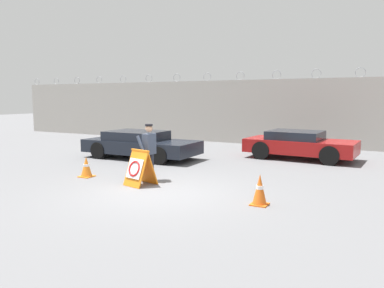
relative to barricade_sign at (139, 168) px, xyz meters
name	(u,v)px	position (x,y,z in m)	size (l,w,h in m)	color
ground_plane	(159,193)	(0.94, -0.45, -0.50)	(90.00, 90.00, 0.00)	slate
perimeter_wall	(276,112)	(0.94, 10.70, 1.20)	(36.00, 0.30, 3.84)	#ADA8A0
barricade_sign	(139,168)	(0.00, 0.00, 0.00)	(0.83, 0.87, 1.01)	orange
security_guard	(149,150)	(-0.08, 0.63, 0.43)	(0.40, 0.61, 1.68)	#232838
traffic_cone_near	(86,167)	(-2.12, 0.16, -0.19)	(0.40, 0.40, 0.63)	orange
traffic_cone_mid	(260,190)	(3.60, -0.32, -0.15)	(0.39, 0.39, 0.72)	orange
parked_car_front_coupe	(140,144)	(-2.75, 3.93, 0.08)	(4.71, 2.03, 1.11)	black
parked_car_rear_sedan	(299,144)	(3.01, 6.76, 0.09)	(4.35, 2.23, 1.12)	black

